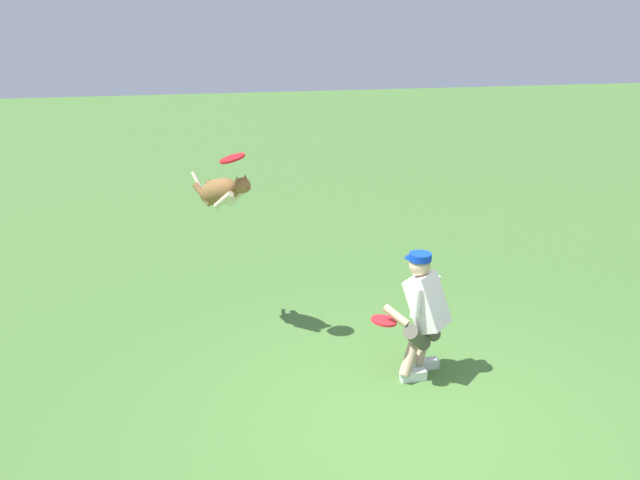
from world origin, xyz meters
TOP-DOWN VIEW (x-y plane):
  - ground_plane at (0.00, 0.00)m, footprint 60.00×60.00m
  - person at (-0.45, -0.79)m, footprint 0.71×0.57m
  - dog at (1.32, -2.34)m, footprint 0.64×0.90m
  - frisbee_flying at (1.22, -2.04)m, footprint 0.37×0.38m
  - frisbee_held at (-0.07, -0.86)m, footprint 0.35×0.35m

SIDE VIEW (x-z plane):
  - ground_plane at x=0.00m, z-range 0.00..0.00m
  - frisbee_held at x=-0.07m, z-range 0.58..0.64m
  - person at x=-0.45m, z-range 0.05..1.34m
  - dog at x=1.32m, z-range 1.40..1.88m
  - frisbee_flying at x=1.22m, z-range 2.01..2.13m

